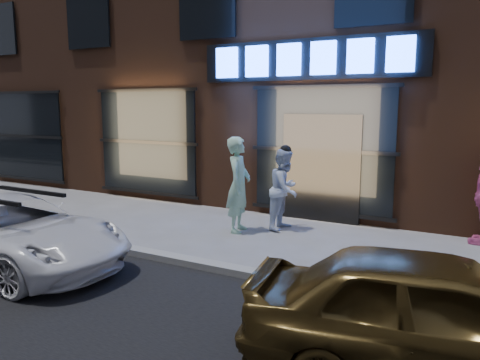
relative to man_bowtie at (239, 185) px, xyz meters
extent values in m
plane|color=slate|center=(1.17, -2.23, -0.98)|extent=(90.00, 90.00, 0.00)
cube|color=gray|center=(1.17, -2.23, -0.92)|extent=(60.00, 0.25, 0.12)
cube|color=#54301E|center=(1.17, 5.77, 4.02)|extent=(30.00, 8.00, 10.00)
cube|color=black|center=(0.77, 1.72, 2.62)|extent=(5.20, 0.06, 0.90)
cube|color=black|center=(1.17, 1.69, 0.22)|extent=(1.80, 0.10, 2.40)
cube|color=#FFBF72|center=(-8.83, 1.75, 0.62)|extent=(3.00, 0.04, 2.60)
cube|color=black|center=(-8.83, 1.71, 0.62)|extent=(3.20, 0.06, 2.80)
cube|color=#FFBF72|center=(-3.83, 1.75, 0.62)|extent=(3.00, 0.04, 2.60)
cube|color=black|center=(-3.83, 1.71, 0.62)|extent=(3.20, 0.06, 2.80)
cube|color=#FFBF72|center=(1.17, 1.75, 0.62)|extent=(3.00, 0.04, 2.60)
cube|color=black|center=(1.17, 1.71, 0.62)|extent=(3.20, 0.06, 2.80)
cube|color=black|center=(-5.83, 1.71, 4.02)|extent=(1.60, 0.06, 1.60)
cube|color=black|center=(-1.83, 1.71, 4.02)|extent=(1.60, 0.06, 1.60)
cube|color=#2659FF|center=(-1.23, 1.65, 2.62)|extent=(0.55, 0.12, 0.70)
cube|color=#2659FF|center=(-0.43, 1.65, 2.62)|extent=(0.55, 0.12, 0.70)
cube|color=#2659FF|center=(0.37, 1.65, 2.62)|extent=(0.55, 0.12, 0.70)
cube|color=#2659FF|center=(1.17, 1.65, 2.62)|extent=(0.55, 0.12, 0.70)
cube|color=#2659FF|center=(1.97, 1.65, 2.62)|extent=(0.55, 0.12, 0.70)
cube|color=#2659FF|center=(2.77, 1.65, 2.62)|extent=(0.55, 0.12, 0.70)
imported|color=#ABE0BE|center=(0.00, 0.00, 0.00)|extent=(0.61, 0.80, 1.97)
imported|color=silver|center=(0.76, 0.64, -0.13)|extent=(0.69, 0.86, 1.71)
imported|color=white|center=(-2.14, -3.65, -0.42)|extent=(4.09, 1.89, 1.13)
imported|color=brown|center=(4.26, -3.77, -0.35)|extent=(3.93, 2.12, 1.27)
camera|label=1|loc=(4.59, -8.27, 1.61)|focal=35.00mm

